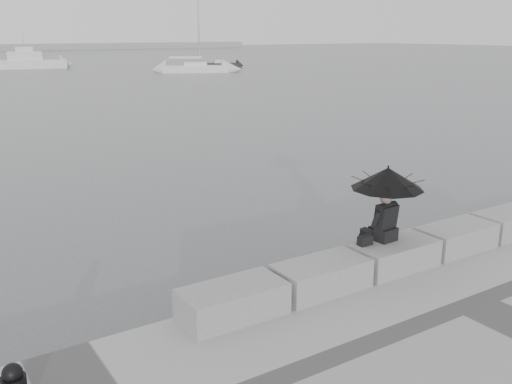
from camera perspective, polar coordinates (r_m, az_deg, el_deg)
ground at (r=11.24m, az=11.76°, el=-9.04°), size 360.00×360.00×0.00m
stone_block_far_left at (r=8.70m, az=-2.36°, el=-10.91°), size 1.60×0.80×0.50m
stone_block_left at (r=9.58m, az=6.53°, el=-8.38°), size 1.60×0.80×0.50m
stone_block_centre at (r=10.67m, az=13.67°, el=-6.17°), size 1.60×0.80×0.50m
stone_block_right at (r=11.90m, az=19.38°, el=-4.33°), size 1.60×0.80×0.50m
stone_block_far_right at (r=13.23m, az=23.95°, el=-2.81°), size 1.60×0.80×0.50m
seated_person at (r=10.34m, az=13.02°, el=0.64°), size 1.30×1.30×1.39m
bag at (r=10.31m, az=10.85°, el=-4.80°), size 0.26×0.15×0.17m
sailboat_right at (r=69.66m, az=-6.06°, el=12.23°), size 7.91×5.57×12.90m
motor_cruiser at (r=82.09m, az=-21.45°, el=12.04°), size 8.88×4.57×4.50m
small_motorboat at (r=79.43m, az=-3.23°, el=12.56°), size 4.77×3.07×1.10m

